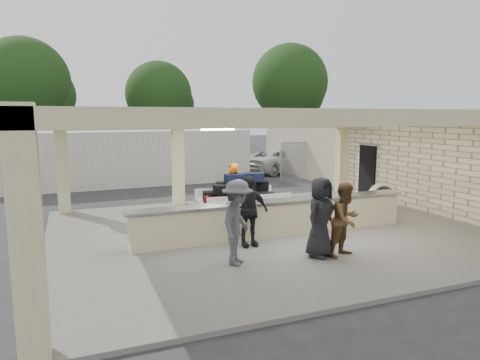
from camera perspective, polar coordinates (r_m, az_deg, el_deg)
name	(u,v)px	position (r m, az deg, el deg)	size (l,w,h in m)	color
ground	(268,234)	(12.52, 3.80, -7.16)	(120.00, 120.00, 0.00)	#2A2A2C
pavilion	(266,184)	(12.91, 3.44, -0.55)	(12.01, 10.00, 3.55)	#64615D
baggage_counter	(276,218)	(11.94, 4.86, -5.04)	(8.20, 0.58, 0.98)	beige
luggage_cart	(239,197)	(13.19, -0.08, -2.22)	(2.70, 1.77, 1.53)	silver
drum_fan	(381,197)	(15.59, 18.29, -2.13)	(0.90, 0.48, 0.96)	silver
baggage_handler	(232,193)	(13.22, -1.01, -1.75)	(0.67, 0.37, 1.85)	orange
passenger_a	(346,219)	(10.36, 13.92, -5.13)	(0.85, 0.37, 1.76)	brown
passenger_b	(248,211)	(10.80, 1.10, -4.18)	(1.06, 0.39, 1.81)	black
passenger_c	(237,222)	(9.48, -0.35, -5.66)	(1.23, 0.43, 1.91)	#47474C
passenger_d	(320,217)	(10.18, 10.67, -4.88)	(0.92, 0.38, 1.89)	black
car_white_a	(280,161)	(26.10, 5.40, 2.60)	(2.35, 4.96, 1.42)	silver
car_white_b	(350,156)	(29.36, 14.45, 3.17)	(1.84, 4.94, 1.56)	silver
car_dark	(230,159)	(27.57, -1.41, 2.82)	(1.37, 3.88, 1.29)	black
container_white	(127,158)	(21.88, -14.80, 2.86)	(12.27, 2.45, 2.66)	silver
fence	(374,157)	(25.75, 17.48, 2.94)	(12.06, 0.06, 2.03)	gray
tree_left	(30,85)	(35.19, -26.20, 11.26)	(6.60, 6.30, 9.00)	#382619
tree_mid	(162,97)	(37.82, -10.36, 10.77)	(6.00, 5.60, 8.00)	#382619
tree_right	(292,85)	(41.08, 6.93, 12.41)	(7.20, 7.00, 10.00)	#382619
adjacent_building	(342,147)	(25.59, 13.50, 4.29)	(6.00, 8.00, 3.20)	#B8AE92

